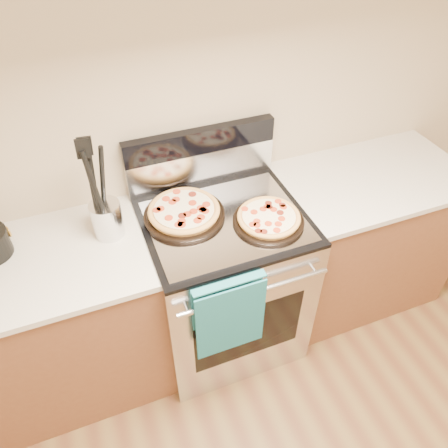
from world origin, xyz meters
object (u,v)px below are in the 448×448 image
object	(u,v)px
range_body	(224,283)
utensil_crock	(107,219)
pepperoni_pizza_front	(269,218)
pepperoni_pizza_back	(184,212)

from	to	relation	value
range_body	utensil_crock	world-z (taller)	utensil_crock
range_body	pepperoni_pizza_front	world-z (taller)	pepperoni_pizza_front
range_body	utensil_crock	size ratio (longest dim) A/B	5.33
pepperoni_pizza_back	utensil_crock	world-z (taller)	utensil_crock
range_body	utensil_crock	xyz separation A→B (m)	(-0.51, 0.10, 0.54)
range_body	pepperoni_pizza_front	distance (m)	0.54
range_body	utensil_crock	bearing A→B (deg)	169.42
pepperoni_pizza_back	utensil_crock	size ratio (longest dim) A/B	2.22
utensil_crock	pepperoni_pizza_back	bearing A→B (deg)	-4.33
range_body	pepperoni_pizza_back	world-z (taller)	pepperoni_pizza_back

